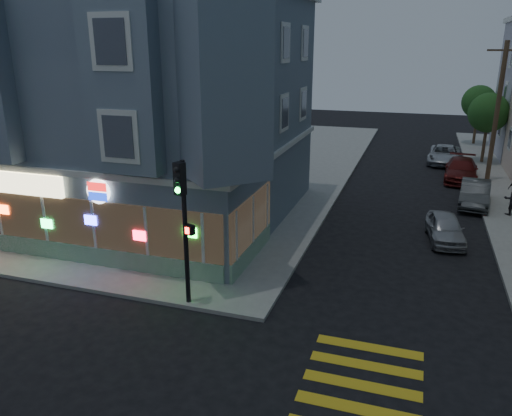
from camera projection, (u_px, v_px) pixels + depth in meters
The scene contains 12 objects.
ground at pixel (155, 339), 15.76m from camera, with size 120.00×120.00×0.00m, color black.
sidewalk_nw at pixel (147, 159), 40.52m from camera, with size 33.00×42.00×0.15m, color gray.
corner_building at pixel (150, 107), 25.66m from camera, with size 14.60×14.60×11.40m.
utility_pole at pixel (497, 111), 32.38m from camera, with size 2.20×0.30×9.00m.
street_tree_near at pixel (489, 113), 38.01m from camera, with size 3.00×3.00×5.30m.
street_tree_far at pixel (479, 102), 45.23m from camera, with size 3.00×3.00×5.30m.
pedestrian_a at pixel (512, 199), 26.63m from camera, with size 0.85×0.66×1.75m, color black.
parked_car_a at pixel (445, 228), 23.48m from camera, with size 1.53×3.80×1.29m, color #A0A2A7.
parked_car_b at pixel (475, 194), 28.61m from camera, with size 1.55×4.46×1.47m, color #3D4042.
parked_car_c at pixel (461, 170), 34.04m from camera, with size 2.07×5.09×1.48m, color #5F1815.
parked_car_d at pixel (444, 155), 39.03m from camera, with size 2.31×5.01×1.39m, color #ABB0B6.
traffic_signal at pixel (183, 210), 16.56m from camera, with size 0.65×0.58×5.14m.
Camera 1 is at (7.33, -12.01, 8.84)m, focal length 35.00 mm.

